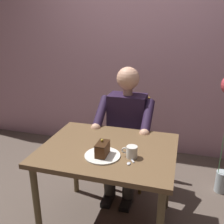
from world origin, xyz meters
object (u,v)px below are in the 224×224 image
dining_table (108,158)px  dessert_spoon (130,161)px  coffee_cup (132,152)px  seated_person (125,129)px  chair (129,136)px  cake_slice (103,149)px

dining_table → dessert_spoon: dessert_spoon is taller
coffee_cup → seated_person: bearing=-73.1°
chair → seated_person: seated_person is taller
dining_table → cake_slice: bearing=91.1°
chair → coffee_cup: bearing=103.6°
dining_table → coffee_cup: 0.26m
coffee_cup → dessert_spoon: bearing=91.9°
chair → dining_table: bearing=90.0°
cake_slice → dessert_spoon: 0.21m
seated_person → cake_slice: 0.71m
dining_table → cake_slice: size_ratio=7.51×
cake_slice → coffee_cup: (-0.20, -0.04, -0.01)m
dining_table → dessert_spoon: bearing=141.7°
dining_table → cake_slice: 0.20m
seated_person → coffee_cup: seated_person is taller
chair → seated_person: bearing=90.0°
coffee_cup → cake_slice: bearing=11.8°
cake_slice → coffee_cup: cake_slice is taller
dining_table → chair: bearing=-90.0°
chair → coffee_cup: 0.90m
dining_table → chair: 0.75m
cake_slice → dessert_spoon: (-0.20, 0.02, -0.05)m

